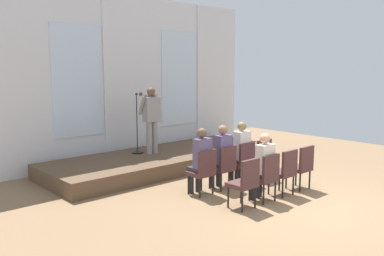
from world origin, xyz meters
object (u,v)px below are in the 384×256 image
(chair_r0_c1, at_px, (224,165))
(audience_r0_c1, at_px, (221,154))
(mic_stand, at_px, (137,140))
(chair_r1_c2, at_px, (285,169))
(chair_r1_c3, at_px, (302,165))
(chair_r0_c0, at_px, (203,169))
(chair_r0_c2, at_px, (243,160))
(chair_r1_c1, at_px, (266,175))
(audience_r0_c0, at_px, (201,158))
(audience_r0_c2, at_px, (240,149))
(audience_r1_c1, at_px, (263,164))
(chair_r1_c0, at_px, (245,180))
(chair_r0_c3, at_px, (260,156))
(speaker, at_px, (151,115))

(chair_r0_c1, height_order, audience_r0_c1, audience_r0_c1)
(mic_stand, xyz_separation_m, chair_r1_c2, (0.83, -3.95, -0.17))
(mic_stand, bearing_deg, chair_r1_c3, -70.06)
(chair_r1_c2, bearing_deg, chair_r0_c0, 137.67)
(chair_r0_c0, relative_size, chair_r0_c2, 1.00)
(audience_r0_c1, height_order, chair_r1_c3, audience_r0_c1)
(chair_r1_c1, height_order, chair_r1_c3, same)
(audience_r0_c0, distance_m, audience_r0_c2, 1.21)
(chair_r0_c2, distance_m, audience_r1_c1, 1.20)
(chair_r1_c0, relative_size, chair_r1_c1, 1.00)
(audience_r0_c0, relative_size, chair_r1_c3, 1.46)
(audience_r0_c2, bearing_deg, chair_r0_c1, -172.64)
(chair_r0_c1, relative_size, audience_r0_c2, 0.68)
(audience_r0_c1, height_order, chair_r1_c1, audience_r0_c1)
(mic_stand, distance_m, chair_r1_c2, 4.04)
(audience_r1_c1, bearing_deg, chair_r0_c3, 40.16)
(audience_r0_c0, xyz_separation_m, audience_r0_c1, (0.60, -0.00, 0.00))
(speaker, distance_m, chair_r0_c3, 2.95)
(audience_r0_c0, distance_m, audience_r0_c1, 0.60)
(chair_r1_c2, bearing_deg, chair_r0_c3, 61.23)
(audience_r0_c0, height_order, chair_r0_c3, audience_r0_c0)
(chair_r0_c2, xyz_separation_m, audience_r1_c1, (-0.60, -1.02, 0.20))
(speaker, bearing_deg, chair_r0_c3, -65.61)
(chair_r0_c0, distance_m, chair_r1_c2, 1.63)
(chair_r1_c0, distance_m, chair_r1_c1, 0.60)
(chair_r1_c0, bearing_deg, audience_r1_c1, 7.64)
(audience_r0_c0, bearing_deg, chair_r1_c2, -44.31)
(chair_r0_c2, bearing_deg, chair_r1_c1, -118.77)
(chair_r1_c2, bearing_deg, chair_r0_c2, 90.00)
(mic_stand, relative_size, chair_r1_c2, 1.65)
(chair_r0_c1, distance_m, audience_r0_c1, 0.24)
(speaker, relative_size, chair_r1_c3, 1.80)
(chair_r0_c0, height_order, audience_r0_c0, audience_r0_c0)
(chair_r0_c0, distance_m, audience_r0_c2, 1.23)
(chair_r1_c1, bearing_deg, audience_r0_c2, 62.86)
(audience_r0_c2, height_order, audience_r1_c1, audience_r0_c2)
(chair_r0_c0, bearing_deg, audience_r0_c1, 7.44)
(mic_stand, relative_size, chair_r0_c1, 1.65)
(chair_r0_c2, height_order, audience_r1_c1, audience_r1_c1)
(mic_stand, height_order, audience_r0_c1, mic_stand)
(chair_r1_c0, distance_m, chair_r1_c3, 1.81)
(chair_r1_c1, height_order, chair_r1_c2, same)
(chair_r0_c3, relative_size, chair_r1_c1, 1.00)
(audience_r0_c1, distance_m, chair_r0_c2, 0.65)
(audience_r0_c1, relative_size, audience_r0_c2, 0.99)
(audience_r1_c1, relative_size, chair_r1_c3, 1.41)
(audience_r0_c1, xyz_separation_m, chair_r1_c3, (1.21, -1.18, -0.22))
(audience_r0_c0, xyz_separation_m, chair_r0_c3, (1.81, -0.08, -0.22))
(audience_r0_c2, bearing_deg, chair_r1_c2, -90.00)
(audience_r0_c0, height_order, chair_r1_c1, audience_r0_c0)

